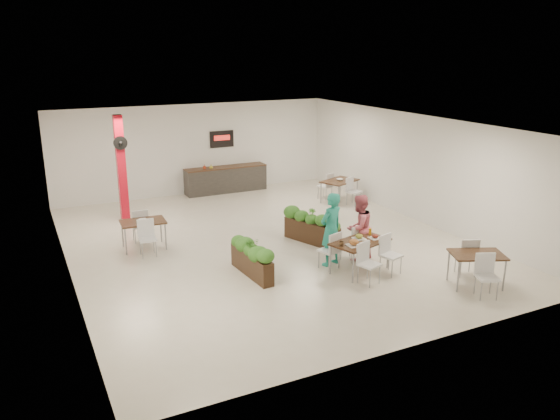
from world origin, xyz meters
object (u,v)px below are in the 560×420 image
Objects in this scene: planter_left at (252,255)px; side_table_c at (477,259)px; side_table_a at (143,226)px; side_table_b at (339,184)px; diner_woman at (359,228)px; main_table at (360,246)px; red_column at (121,167)px; service_counter at (226,179)px; planter_right at (312,226)px; diner_man at (331,229)px.

planter_left is 5.00m from side_table_c.
side_table_a is 1.00× the size of side_table_c.
diner_woman is at bearing -140.14° from side_table_b.
main_table is at bearing 41.76° from diner_woman.
red_column is 2.94m from side_table_a.
service_counter reaches higher than side_table_a.
planter_left is at bearing -162.02° from side_table_b.
red_column is 6.08m from planter_right.
diner_man is at bearing -102.81° from planter_right.
service_counter is at bearing 124.95° from side_table_c.
service_counter reaches higher than planter_left.
diner_man is 4.92m from side_table_a.
planter_right is at bearing -46.69° from red_column.
side_table_a is 0.99× the size of side_table_b.
diner_woman reaches higher than main_table.
service_counter is at bearing 73.50° from planter_left.
diner_woman is 1.01× the size of side_table_a.
side_table_b is at bearing -140.73° from diner_man.
side_table_a is at bearing -55.94° from diner_man.
service_counter is 6.21m from planter_right.
planter_right reaches higher than side_table_c.
planter_left is 2.66m from planter_right.
main_table and side_table_c have the same top height.
planter_right is (-0.45, 1.54, -0.34)m from diner_woman.
diner_woman is (0.54, -7.75, 0.33)m from service_counter.
planter_right is at bearing -89.13° from service_counter.
planter_left is (-2.22, -7.51, -0.00)m from service_counter.
side_table_c is at bearing -54.41° from red_column.
service_counter is at bearing 90.93° from main_table.
diner_woman is at bearing -5.01° from planter_left.
planter_right is at bearing -17.35° from side_table_a.
planter_left is 1.06× the size of side_table_c.
diner_woman is 2.86m from side_table_c.
diner_man is 1.63m from planter_right.
diner_man is 1.09× the size of side_table_b.
diner_woman is 5.36m from side_table_b.
service_counter reaches higher than side_table_c.
main_table is at bearing 159.52° from side_table_c.
service_counter is 4.23m from side_table_b.
side_table_c is (6.02, -5.59, -0.01)m from side_table_a.
red_column is at bearing -155.00° from service_counter.
main_table is 2.58m from side_table_c.
red_column is 7.48m from diner_woman.
diner_man reaches higher than side_table_b.
service_counter is at bearing 25.00° from red_column.
diner_man is (3.74, -5.88, -0.74)m from red_column.
diner_woman is (0.80, 0.00, -0.07)m from diner_man.
side_table_a is at bearing 159.05° from planter_right.
side_table_c is (-1.02, -7.22, -0.02)m from side_table_b.
diner_woman is (0.41, 0.66, 0.19)m from main_table.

